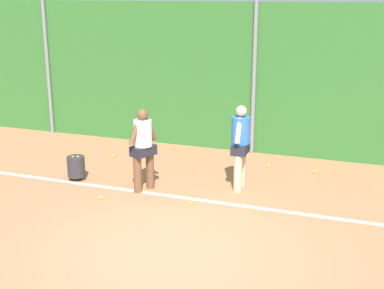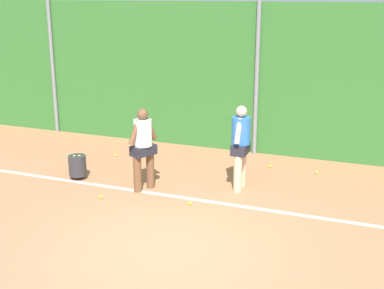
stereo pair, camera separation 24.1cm
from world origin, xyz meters
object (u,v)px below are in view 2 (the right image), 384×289
at_px(player_foreground_near, 143,145).
at_px(tennis_ball_1, 116,155).
at_px(player_midcourt, 241,143).
at_px(tennis_ball_3, 270,166).
at_px(ball_hopper, 77,165).
at_px(tennis_ball_2, 190,203).
at_px(tennis_ball_4, 101,197).
at_px(tennis_ball_6, 317,172).

bearing_deg(player_foreground_near, tennis_ball_1, 68.69).
height_order(player_midcourt, tennis_ball_3, player_midcourt).
bearing_deg(player_midcourt, ball_hopper, 99.61).
height_order(player_midcourt, tennis_ball_2, player_midcourt).
xyz_separation_m(player_foreground_near, tennis_ball_4, (-0.56, -0.72, -0.88)).
height_order(tennis_ball_1, tennis_ball_2, same).
bearing_deg(player_midcourt, player_foreground_near, 110.57).
height_order(tennis_ball_4, tennis_ball_6, same).
relative_size(player_foreground_near, ball_hopper, 3.16).
bearing_deg(ball_hopper, player_foreground_near, -1.85).
height_order(player_foreground_near, tennis_ball_3, player_foreground_near).
bearing_deg(tennis_ball_2, ball_hopper, 170.35).
distance_m(tennis_ball_2, tennis_ball_3, 2.75).
xyz_separation_m(tennis_ball_2, tennis_ball_4, (-1.68, -0.31, 0.00)).
relative_size(tennis_ball_3, tennis_ball_4, 1.00).
bearing_deg(tennis_ball_4, ball_hopper, 142.31).
height_order(tennis_ball_1, tennis_ball_4, same).
bearing_deg(tennis_ball_4, tennis_ball_1, 113.05).
xyz_separation_m(tennis_ball_2, tennis_ball_6, (1.91, 2.55, 0.00)).
relative_size(tennis_ball_1, tennis_ball_4, 1.00).
xyz_separation_m(player_foreground_near, tennis_ball_2, (1.12, -0.40, -0.88)).
bearing_deg(player_foreground_near, tennis_ball_2, -84.56).
relative_size(player_midcourt, tennis_ball_3, 25.28).
bearing_deg(player_foreground_near, tennis_ball_4, 167.45).
bearing_deg(tennis_ball_4, tennis_ball_3, 48.58).
distance_m(player_midcourt, ball_hopper, 3.41).
distance_m(tennis_ball_1, tennis_ball_4, 2.58).
xyz_separation_m(tennis_ball_1, tennis_ball_2, (2.69, -2.06, 0.00)).
distance_m(player_foreground_near, tennis_ball_2, 1.48).
xyz_separation_m(tennis_ball_1, tennis_ball_3, (3.58, 0.53, 0.00)).
bearing_deg(tennis_ball_1, ball_hopper, -89.42).
height_order(tennis_ball_2, tennis_ball_4, same).
relative_size(tennis_ball_2, tennis_ball_6, 1.00).
bearing_deg(tennis_ball_1, player_foreground_near, -46.59).
relative_size(player_midcourt, tennis_ball_1, 25.28).
distance_m(player_midcourt, tennis_ball_4, 2.85).
bearing_deg(player_foreground_near, tennis_ball_6, -29.45).
distance_m(player_midcourt, tennis_ball_3, 1.76).
relative_size(player_midcourt, tennis_ball_2, 25.28).
height_order(tennis_ball_2, tennis_ball_3, same).
bearing_deg(tennis_ball_1, tennis_ball_4, -66.95).
bearing_deg(tennis_ball_3, tennis_ball_1, -171.51).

